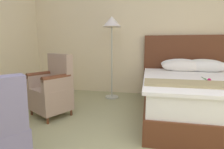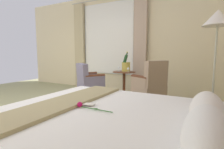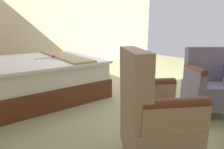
{
  "view_description": "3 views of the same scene",
  "coord_description": "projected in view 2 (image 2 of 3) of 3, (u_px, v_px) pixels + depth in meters",
  "views": [
    {
      "loc": [
        -0.23,
        -0.77,
        1.12
      ],
      "look_at": [
        -0.71,
        1.57,
        0.72
      ],
      "focal_mm": 28.0,
      "sensor_mm": 36.0,
      "label": 1
    },
    {
      "loc": [
        1.79,
        2.71,
        1.12
      ],
      "look_at": [
        -0.54,
        1.44,
        0.8
      ],
      "focal_mm": 28.0,
      "sensor_mm": 36.0,
      "label": 2
    },
    {
      "loc": [
        -2.55,
        2.71,
        1.11
      ],
      "look_at": [
        -0.79,
        1.42,
        0.56
      ],
      "focal_mm": 28.0,
      "sensor_mm": 36.0,
      "label": 3
    }
  ],
  "objects": [
    {
      "name": "armchair_by_window",
      "position": [
        150.0,
        88.0,
        3.62
      ],
      "size": [
        0.74,
        0.72,
        0.98
      ],
      "color": "#5B2E1A",
      "rests_on": "ground"
    },
    {
      "name": "armchair_facing_bed",
      "position": [
        89.0,
        85.0,
        4.1
      ],
      "size": [
        0.76,
        0.78,
        0.9
      ],
      "color": "#5B2E1A",
      "rests_on": "ground"
    },
    {
      "name": "wine_glass_near_bucket",
      "position": [
        119.0,
        68.0,
        4.41
      ],
      "size": [
        0.07,
        0.07,
        0.14
      ],
      "color": "white",
      "rests_on": "side_table_round"
    },
    {
      "name": "floor_lamp_brass",
      "position": [
        217.0,
        28.0,
        2.32
      ],
      "size": [
        0.38,
        0.38,
        1.7
      ],
      "color": "#AFB2A1",
      "rests_on": "ground"
    },
    {
      "name": "wall_window_side",
      "position": [
        109.0,
        43.0,
        5.43
      ],
      "size": [
        0.27,
        6.63,
        2.91
      ],
      "color": "beige",
      "rests_on": "ground"
    },
    {
      "name": "ground_plane",
      "position": [
        23.0,
        120.0,
        2.98
      ],
      "size": [
        8.01,
        8.01,
        0.0
      ],
      "primitive_type": "plane",
      "color": "#9A986A"
    },
    {
      "name": "wine_glass_near_edge",
      "position": [
        128.0,
        68.0,
        4.25
      ],
      "size": [
        0.07,
        0.07,
        0.13
      ],
      "color": "white",
      "rests_on": "side_table_round"
    },
    {
      "name": "champagne_bucket",
      "position": [
        126.0,
        65.0,
        4.41
      ],
      "size": [
        0.22,
        0.22,
        0.5
      ],
      "color": "gold",
      "rests_on": "side_table_round"
    },
    {
      "name": "side_table_round",
      "position": [
        124.0,
        82.0,
        4.41
      ],
      "size": [
        0.57,
        0.57,
        0.68
      ],
      "color": "#5B2E1A",
      "rests_on": "ground"
    }
  ]
}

